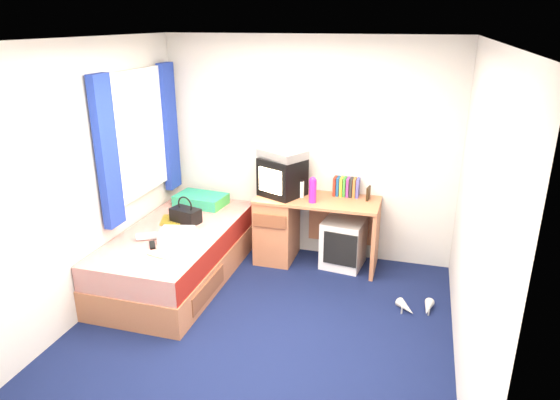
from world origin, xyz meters
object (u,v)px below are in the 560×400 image
(storage_cube, at_px, (343,243))
(water_bottle, at_px, (147,236))
(magazine, at_px, (172,220))
(colour_swatch_fan, at_px, (159,256))
(remote_control, at_px, (152,245))
(white_heels, at_px, (417,308))
(pillow, at_px, (201,200))
(handbag, at_px, (186,215))
(aerosol_can, at_px, (302,189))
(bed, at_px, (179,254))
(desk, at_px, (293,225))
(crt_tv, at_px, (282,177))
(towel, at_px, (177,235))
(picture_frame, at_px, (368,193))
(vcr, at_px, (283,154))
(pink_water_bottle, at_px, (313,191))

(storage_cube, relative_size, water_bottle, 2.62)
(magazine, distance_m, water_bottle, 0.51)
(colour_swatch_fan, distance_m, remote_control, 0.24)
(white_heels, bearing_deg, magazine, 175.63)
(pillow, distance_m, magazine, 0.53)
(handbag, height_order, colour_swatch_fan, handbag)
(white_heels, bearing_deg, aerosol_can, 151.05)
(water_bottle, relative_size, white_heels, 0.56)
(colour_swatch_fan, xyz_separation_m, white_heels, (2.27, 0.60, -0.51))
(bed, xyz_separation_m, desk, (1.01, 0.74, 0.14))
(remote_control, height_order, white_heels, remote_control)
(crt_tv, xyz_separation_m, remote_control, (-0.93, -1.15, -0.40))
(desk, xyz_separation_m, towel, (-0.89, -0.97, 0.19))
(bed, height_order, aerosol_can, aerosol_can)
(storage_cube, height_order, picture_frame, picture_frame)
(storage_cube, bearing_deg, towel, -138.88)
(pillow, bearing_deg, storage_cube, 0.88)
(bed, relative_size, magazine, 7.14)
(towel, bearing_deg, handbag, 105.09)
(aerosol_can, xyz_separation_m, handbag, (-1.11, -0.52, -0.22))
(remote_control, bearing_deg, handbag, 52.60)
(bed, bearing_deg, aerosol_can, 32.84)
(handbag, distance_m, water_bottle, 0.53)
(crt_tv, height_order, aerosol_can, crt_tv)
(bed, xyz_separation_m, crt_tv, (0.89, 0.74, 0.69))
(towel, xyz_separation_m, remote_control, (-0.16, -0.18, -0.04))
(picture_frame, bearing_deg, handbag, -153.08)
(crt_tv, distance_m, handbag, 1.09)
(bed, relative_size, aerosol_can, 11.25)
(storage_cube, xyz_separation_m, remote_control, (-1.62, -1.16, 0.29))
(vcr, relative_size, white_heels, 1.30)
(bed, distance_m, white_heels, 2.40)
(desk, height_order, water_bottle, desk)
(handbag, bearing_deg, pink_water_bottle, 33.04)
(pillow, relative_size, handbag, 1.64)
(bed, relative_size, storage_cube, 3.82)
(bed, relative_size, pillow, 3.60)
(bed, distance_m, aerosol_can, 1.44)
(aerosol_can, bearing_deg, colour_swatch_fan, -127.00)
(magazine, height_order, remote_control, remote_control)
(vcr, distance_m, pink_water_bottle, 0.51)
(handbag, distance_m, white_heels, 2.47)
(storage_cube, distance_m, crt_tv, 0.97)
(towel, bearing_deg, colour_swatch_fan, -88.91)
(bed, height_order, remote_control, remote_control)
(storage_cube, xyz_separation_m, pink_water_bottle, (-0.32, -0.15, 0.61))
(bed, xyz_separation_m, white_heels, (2.39, 0.01, -0.23))
(pillow, height_order, towel, pillow)
(crt_tv, relative_size, aerosol_can, 3.00)
(desk, bearing_deg, storage_cube, 1.40)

